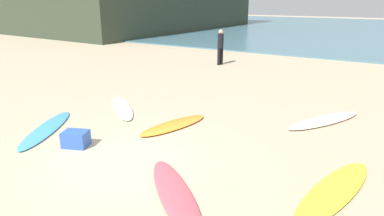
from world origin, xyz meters
TOP-DOWN VIEW (x-y plane):
  - ground_plane at (0.00, 0.00)m, footprint 120.00×120.00m
  - ocean_water at (0.00, 34.18)m, footprint 120.00×40.00m
  - surfboard_0 at (-2.73, 0.27)m, footprint 1.75×2.48m
  - surfboard_1 at (1.52, -0.46)m, footprint 2.18×1.99m
  - surfboard_2 at (3.65, 1.02)m, footprint 1.08×2.64m
  - surfboard_3 at (-0.28, 2.08)m, footprint 1.02×2.12m
  - surfboard_4 at (-2.35, 2.46)m, footprint 2.14×1.88m
  - surfboard_5 at (2.79, 4.39)m, footprint 1.66×2.51m
  - beachgoer_mid at (-3.13, 10.02)m, footprint 0.34×0.34m
  - beach_cooler at (-1.37, 0.02)m, footprint 0.62×0.54m

SIDE VIEW (x-z plane):
  - ground_plane at x=0.00m, z-range 0.00..0.00m
  - surfboard_0 at x=-2.73m, z-range 0.00..0.06m
  - surfboard_2 at x=3.65m, z-range 0.00..0.07m
  - surfboard_1 at x=1.52m, z-range 0.00..0.07m
  - surfboard_4 at x=-2.35m, z-range 0.00..0.07m
  - ocean_water at x=0.00m, z-range 0.00..0.08m
  - surfboard_3 at x=-0.28m, z-range 0.00..0.08m
  - surfboard_5 at x=2.79m, z-range 0.00..0.09m
  - beach_cooler at x=-1.37m, z-range 0.00..0.34m
  - beachgoer_mid at x=-3.13m, z-range 0.09..1.73m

